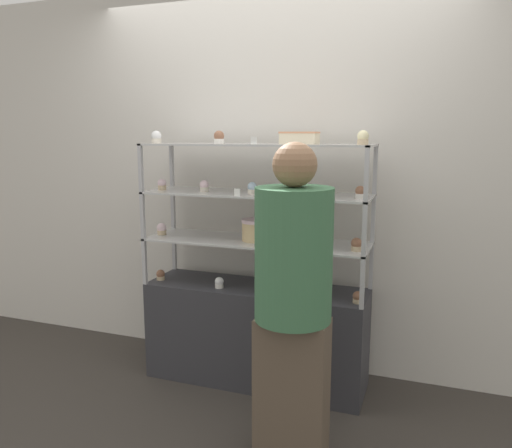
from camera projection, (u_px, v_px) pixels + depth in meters
ground_plane at (256, 379)px, 3.31m from camera, size 20.00×20.00×0.00m
back_wall at (274, 179)px, 3.41m from camera, size 8.00×0.05×2.60m
display_base at (256, 334)px, 3.25m from camera, size 1.42×0.42×0.64m
display_riser_lower at (256, 243)px, 3.15m from camera, size 1.42×0.42×0.30m
display_riser_middle at (256, 196)px, 3.09m from camera, size 1.42×0.42×0.30m
display_riser_upper at (256, 147)px, 3.04m from camera, size 1.42×0.42×0.30m
layer_cake_centerpiece at (256, 230)px, 3.12m from camera, size 0.18×0.18×0.14m
sheet_cake_frosted at (300, 138)px, 2.97m from camera, size 0.22×0.14×0.07m
cupcake_0 at (161, 275)px, 3.34m from camera, size 0.06×0.06×0.07m
cupcake_1 at (219, 283)px, 3.16m from camera, size 0.06×0.06×0.07m
cupcake_2 at (286, 286)px, 3.09m from camera, size 0.06×0.06×0.07m
cupcake_3 at (358, 297)px, 2.88m from camera, size 0.06×0.06×0.07m
price_tag_0 at (265, 294)px, 2.98m from camera, size 0.04×0.00×0.04m
cupcake_4 at (162, 229)px, 3.32m from camera, size 0.06×0.06×0.08m
cupcake_5 at (356, 245)px, 2.85m from camera, size 0.06×0.06×0.08m
price_tag_1 at (267, 245)px, 2.92m from camera, size 0.04×0.00×0.04m
cupcake_6 at (162, 184)px, 3.25m from camera, size 0.06×0.06×0.07m
cupcake_7 at (204, 186)px, 3.14m from camera, size 0.06×0.06×0.07m
cupcake_8 at (252, 188)px, 3.02m from camera, size 0.06×0.06×0.07m
cupcake_9 at (307, 190)px, 2.91m from camera, size 0.06×0.06×0.07m
cupcake_10 at (360, 193)px, 2.80m from camera, size 0.06×0.06×0.07m
price_tag_2 at (237, 192)px, 2.93m from camera, size 0.04×0.00×0.04m
cupcake_11 at (156, 137)px, 3.20m from camera, size 0.06×0.06×0.08m
cupcake_12 at (219, 137)px, 3.04m from camera, size 0.06×0.06×0.08m
cupcake_13 at (363, 138)px, 2.77m from camera, size 0.06×0.06×0.08m
price_tag_3 at (254, 140)px, 2.84m from camera, size 0.04×0.00×0.04m
customer_figure at (293, 297)px, 2.37m from camera, size 0.37×0.37×1.57m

